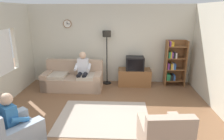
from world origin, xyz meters
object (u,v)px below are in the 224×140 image
at_px(tv_stand, 134,77).
at_px(bookshelf, 173,63).
at_px(tv, 135,63).
at_px(person_in_left_armchair, 14,118).
at_px(armchair_near_bookshelf, 163,138).
at_px(person_on_couch, 83,69).
at_px(armchair_near_window, 12,135).
at_px(couch, 73,79).
at_px(floor_lamp, 107,43).

bearing_deg(tv_stand, bookshelf, 3.01).
distance_m(tv, person_in_left_armchair, 4.12).
distance_m(armchair_near_bookshelf, person_on_couch, 3.52).
xyz_separation_m(bookshelf, person_in_left_armchair, (-3.72, -3.43, -0.17)).
distance_m(person_on_couch, person_in_left_armchair, 2.94).
relative_size(tv, armchair_near_window, 0.51).
bearing_deg(armchair_near_bookshelf, tv, 95.27).
bearing_deg(person_in_left_armchair, couch, 82.71).
distance_m(couch, bookshelf, 3.41).
distance_m(floor_lamp, armchair_near_window, 4.02).
xyz_separation_m(couch, armchair_near_bookshelf, (2.34, -2.99, -0.02)).
distance_m(couch, person_in_left_armchair, 3.00).
relative_size(couch, tv, 3.18).
bearing_deg(armchair_near_window, floor_lamp, 66.88).
bearing_deg(tv, armchair_near_window, -125.80).
height_order(bookshelf, person_on_couch, bookshelf).
height_order(armchair_near_window, person_in_left_armchair, person_in_left_armchair).
bearing_deg(armchair_near_window, person_on_couch, 75.13).
height_order(tv, bookshelf, bookshelf).
bearing_deg(armchair_near_bookshelf, person_on_couch, 124.76).
height_order(tv_stand, floor_lamp, floor_lamp).
relative_size(couch, floor_lamp, 1.03).
height_order(floor_lamp, armchair_near_window, floor_lamp).
bearing_deg(armchair_near_window, couch, 81.92).
xyz_separation_m(couch, armchair_near_window, (-0.43, -3.03, -0.02)).
bearing_deg(person_on_couch, bookshelf, 10.99).
xyz_separation_m(couch, person_in_left_armchair, (-0.38, -2.96, 0.29)).
distance_m(tv_stand, armchair_near_bookshelf, 3.40).
height_order(tv_stand, armchair_near_window, armchair_near_window).
bearing_deg(bookshelf, armchair_near_window, -137.09).
distance_m(tv, armchair_near_bookshelf, 3.41).
distance_m(couch, tv_stand, 2.07).
height_order(tv_stand, armchair_near_bookshelf, armchair_near_bookshelf).
xyz_separation_m(bookshelf, person_on_couch, (-3.00, -0.58, -0.08)).
xyz_separation_m(tv_stand, bookshelf, (1.31, 0.07, 0.49)).
xyz_separation_m(bookshelf, armchair_near_bookshelf, (-1.00, -3.46, -0.49)).
height_order(bookshelf, floor_lamp, floor_lamp).
bearing_deg(tv, armchair_near_bookshelf, -84.73).
distance_m(couch, armchair_near_window, 3.06).
relative_size(couch, person_on_couch, 1.54).
distance_m(couch, armchair_near_bookshelf, 3.79).
relative_size(bookshelf, person_on_couch, 1.25).
height_order(tv_stand, bookshelf, bookshelf).
bearing_deg(tv, tv_stand, 90.00).
relative_size(armchair_near_bookshelf, person_in_left_armchair, 0.85).
bearing_deg(armchair_near_window, tv_stand, 54.39).
height_order(tv_stand, tv, tv).
distance_m(tv_stand, tv, 0.50).
height_order(tv_stand, person_on_couch, person_on_couch).
xyz_separation_m(tv_stand, person_in_left_armchair, (-2.41, -3.36, 0.32)).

